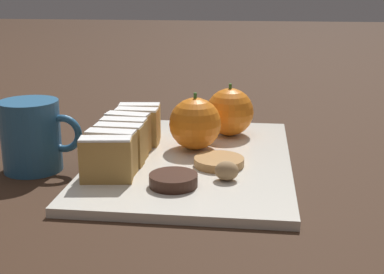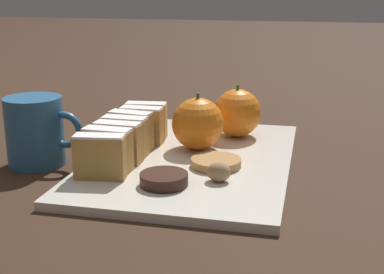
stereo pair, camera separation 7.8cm
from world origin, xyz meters
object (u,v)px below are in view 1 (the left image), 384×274
Objects in this scene: orange_far at (197,124)px; coffee_mug at (32,136)px; chocolate_cookie at (173,180)px; orange_near at (230,112)px; walnut at (227,171)px.

coffee_mug is at bearing -157.93° from orange_far.
chocolate_cookie is at bearing -94.08° from orange_far.
orange_near is 0.75× the size of coffee_mug.
orange_far is 0.24m from coffee_mug.
orange_far is at bearing 85.92° from chocolate_cookie.
orange_near is at bearing 61.19° from orange_far.
orange_far is 0.14m from walnut.
orange_near is 0.99× the size of orange_far.
orange_near is at bearing 76.70° from chocolate_cookie.
chocolate_cookie is at bearing -103.30° from orange_near.
orange_far reaches higher than chocolate_cookie.
orange_near is at bearing 92.14° from walnut.
orange_near and orange_far have the same top height.
walnut is at bearing -67.48° from orange_far.
coffee_mug reaches higher than orange_near.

